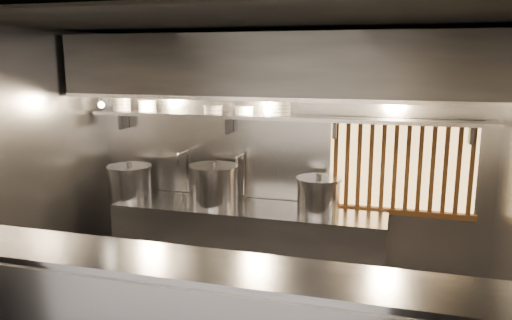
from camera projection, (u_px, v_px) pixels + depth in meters
The scene contains 19 objects.
ceiling at pixel (242, 20), 3.97m from camera, with size 4.50×4.50×0.00m, color black.
wall_back at pixel (282, 158), 5.66m from camera, with size 4.50×4.50×0.00m, color gray.
wall_left at pixel (23, 174), 4.86m from camera, with size 3.00×3.00×0.00m, color gray.
cooking_bench at pixel (248, 245), 5.58m from camera, with size 3.00×0.70×0.90m, color #9A9AA0.
bowl_shelf at pixel (279, 117), 5.40m from camera, with size 4.40×0.34×0.04m, color #9A9AA0.
exhaust_hood at pixel (275, 66), 5.08m from camera, with size 4.40×0.81×0.65m.
wood_screen at pixel (401, 167), 5.27m from camera, with size 1.56×0.09×1.04m.
faucet_left at pixel (184, 162), 5.86m from camera, with size 0.04×0.30×0.50m.
faucet_right at pixel (241, 166), 5.67m from camera, with size 0.04×0.30×0.50m.
heat_lamp at pixel (100, 99), 5.43m from camera, with size 0.25×0.35×0.20m.
pendant_bulb at pixel (267, 111), 5.29m from camera, with size 0.09×0.09×0.19m.
stock_pot_left at pixel (130, 182), 5.82m from camera, with size 0.53×0.53×0.42m.
stock_pot_mid at pixel (214, 185), 5.56m from camera, with size 0.71×0.71×0.48m.
stock_pot_right at pixel (318, 195), 5.26m from camera, with size 0.59×0.59×0.42m.
bowl_stack_0 at pixel (122, 103), 5.89m from camera, with size 0.23×0.23×0.17m.
bowl_stack_1 at pixel (147, 106), 5.81m from camera, with size 0.22×0.22×0.13m.
bowl_stack_2 at pixel (213, 109), 5.59m from camera, with size 0.22×0.22×0.09m.
bowl_stack_3 at pixel (244, 110), 5.49m from camera, with size 0.22×0.22×0.09m.
bowl_stack_4 at pixel (281, 108), 5.37m from camera, with size 0.23×0.23×0.17m.
Camera 1 is at (1.24, -3.92, 2.50)m, focal length 35.00 mm.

